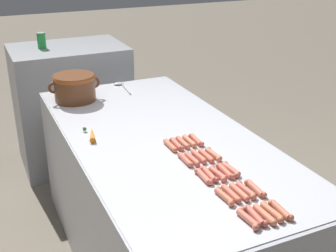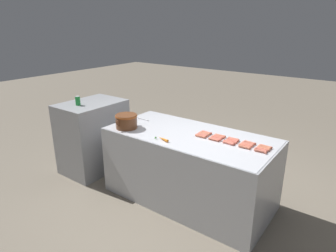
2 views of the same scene
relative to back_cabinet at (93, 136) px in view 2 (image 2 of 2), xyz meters
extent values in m
plane|color=#756B5B|center=(0.14, -1.58, -0.51)|extent=(20.00, 20.00, 0.00)
cube|color=#ADAFB5|center=(0.14, -1.58, -0.08)|extent=(0.95, 1.99, 0.86)
cube|color=silver|center=(0.14, -1.58, 0.35)|extent=(0.93, 1.95, 0.00)
cube|color=#939599|center=(0.00, 0.00, 0.00)|extent=(0.91, 0.64, 1.03)
cylinder|color=#CA6852|center=(0.12, -2.43, 0.37)|extent=(0.04, 0.11, 0.03)
sphere|color=#CA6852|center=(0.12, -2.48, 0.37)|extent=(0.03, 0.03, 0.03)
sphere|color=#CA6852|center=(0.13, -2.37, 0.37)|extent=(0.03, 0.03, 0.03)
cylinder|color=#CA6A4E|center=(0.12, -2.26, 0.37)|extent=(0.03, 0.11, 0.03)
sphere|color=#CA6A4E|center=(0.12, -2.31, 0.37)|extent=(0.03, 0.03, 0.03)
sphere|color=#CA6A4E|center=(0.13, -2.20, 0.37)|extent=(0.03, 0.03, 0.03)
cylinder|color=#D76754|center=(0.12, -2.08, 0.37)|extent=(0.03, 0.11, 0.03)
sphere|color=#D76754|center=(0.12, -2.14, 0.37)|extent=(0.03, 0.03, 0.03)
sphere|color=#D76754|center=(0.12, -2.02, 0.37)|extent=(0.03, 0.03, 0.03)
cylinder|color=#CD654D|center=(0.12, -1.91, 0.37)|extent=(0.03, 0.11, 0.03)
sphere|color=#CD654D|center=(0.12, -1.96, 0.37)|extent=(0.03, 0.03, 0.03)
sphere|color=#CD654D|center=(0.12, -1.85, 0.37)|extent=(0.03, 0.03, 0.03)
cylinder|color=#D36C4D|center=(0.12, -1.74, 0.37)|extent=(0.03, 0.11, 0.03)
sphere|color=#D36C4D|center=(0.12, -1.79, 0.37)|extent=(0.03, 0.03, 0.03)
sphere|color=#D36C4D|center=(0.12, -1.68, 0.37)|extent=(0.03, 0.03, 0.03)
cylinder|color=#CE6352|center=(0.16, -2.42, 0.37)|extent=(0.04, 0.11, 0.03)
sphere|color=#CE6352|center=(0.16, -2.48, 0.37)|extent=(0.03, 0.03, 0.03)
sphere|color=#CE6352|center=(0.15, -2.36, 0.37)|extent=(0.03, 0.03, 0.03)
cylinder|color=#D0664D|center=(0.16, -2.25, 0.37)|extent=(0.03, 0.11, 0.03)
sphere|color=#D0664D|center=(0.16, -2.31, 0.37)|extent=(0.03, 0.03, 0.03)
sphere|color=#D0664D|center=(0.16, -2.19, 0.37)|extent=(0.03, 0.03, 0.03)
cylinder|color=#D26652|center=(0.15, -2.07, 0.37)|extent=(0.03, 0.11, 0.03)
sphere|color=#D26652|center=(0.16, -2.13, 0.37)|extent=(0.03, 0.03, 0.03)
sphere|color=#D26652|center=(0.15, -2.02, 0.37)|extent=(0.03, 0.03, 0.03)
cylinder|color=#D16554|center=(0.15, -1.91, 0.37)|extent=(0.03, 0.11, 0.03)
sphere|color=#D16554|center=(0.15, -1.97, 0.37)|extent=(0.03, 0.03, 0.03)
sphere|color=#D16554|center=(0.16, -1.86, 0.37)|extent=(0.03, 0.03, 0.03)
cylinder|color=#CC6654|center=(0.16, -1.74, 0.37)|extent=(0.03, 0.11, 0.03)
sphere|color=#CC6654|center=(0.16, -1.79, 0.37)|extent=(0.03, 0.03, 0.03)
sphere|color=#CC6654|center=(0.15, -1.68, 0.37)|extent=(0.03, 0.03, 0.03)
cylinder|color=#D87254|center=(0.19, -2.43, 0.37)|extent=(0.03, 0.11, 0.03)
sphere|color=#D87254|center=(0.19, -2.48, 0.37)|extent=(0.03, 0.03, 0.03)
sphere|color=#D87254|center=(0.19, -2.37, 0.37)|extent=(0.03, 0.03, 0.03)
cylinder|color=#D56D53|center=(0.19, -2.25, 0.37)|extent=(0.03, 0.11, 0.03)
sphere|color=#D56D53|center=(0.19, -2.31, 0.37)|extent=(0.03, 0.03, 0.03)
sphere|color=#D56D53|center=(0.19, -2.20, 0.37)|extent=(0.03, 0.03, 0.03)
cylinder|color=#D66654|center=(0.19, -2.08, 0.37)|extent=(0.04, 0.11, 0.03)
sphere|color=#D66654|center=(0.19, -2.14, 0.37)|extent=(0.03, 0.03, 0.03)
sphere|color=#D66654|center=(0.20, -2.03, 0.37)|extent=(0.03, 0.03, 0.03)
cylinder|color=#CC654E|center=(0.19, -1.90, 0.37)|extent=(0.03, 0.11, 0.03)
sphere|color=#CC654E|center=(0.19, -1.96, 0.37)|extent=(0.03, 0.03, 0.03)
sphere|color=#CC654E|center=(0.20, -1.85, 0.37)|extent=(0.03, 0.03, 0.03)
cylinder|color=#CA6C53|center=(0.19, -1.73, 0.37)|extent=(0.03, 0.11, 0.03)
sphere|color=#CA6C53|center=(0.19, -1.79, 0.37)|extent=(0.03, 0.03, 0.03)
sphere|color=#CA6C53|center=(0.19, -1.67, 0.37)|extent=(0.03, 0.03, 0.03)
cylinder|color=#C9714E|center=(0.23, -2.43, 0.37)|extent=(0.03, 0.11, 0.03)
sphere|color=#C9714E|center=(0.23, -2.48, 0.37)|extent=(0.03, 0.03, 0.03)
sphere|color=#C9714E|center=(0.23, -2.37, 0.37)|extent=(0.03, 0.03, 0.03)
cylinder|color=#C96650|center=(0.23, -2.25, 0.37)|extent=(0.03, 0.11, 0.03)
sphere|color=#C96650|center=(0.22, -2.31, 0.37)|extent=(0.03, 0.03, 0.03)
sphere|color=#C96650|center=(0.23, -2.20, 0.37)|extent=(0.03, 0.03, 0.03)
cylinder|color=#D66550|center=(0.23, -2.08, 0.37)|extent=(0.03, 0.11, 0.03)
sphere|color=#D66550|center=(0.24, -2.13, 0.37)|extent=(0.03, 0.03, 0.03)
sphere|color=#D66550|center=(0.23, -2.02, 0.37)|extent=(0.03, 0.03, 0.03)
cylinder|color=#D86850|center=(0.23, -1.91, 0.37)|extent=(0.03, 0.11, 0.03)
sphere|color=#D86850|center=(0.23, -1.96, 0.37)|extent=(0.03, 0.03, 0.03)
sphere|color=#D86850|center=(0.23, -1.85, 0.37)|extent=(0.03, 0.03, 0.03)
cylinder|color=#CE7253|center=(0.23, -1.73, 0.37)|extent=(0.03, 0.11, 0.03)
sphere|color=#CE7253|center=(0.23, -1.79, 0.37)|extent=(0.03, 0.03, 0.03)
sphere|color=#CE7253|center=(0.23, -1.67, 0.37)|extent=(0.03, 0.03, 0.03)
cylinder|color=#CC6A4E|center=(0.27, -2.43, 0.37)|extent=(0.03, 0.11, 0.03)
sphere|color=#CC6A4E|center=(0.27, -2.48, 0.37)|extent=(0.03, 0.03, 0.03)
sphere|color=#CC6A4E|center=(0.26, -2.37, 0.37)|extent=(0.03, 0.03, 0.03)
cylinder|color=#CD6C52|center=(0.27, -2.26, 0.37)|extent=(0.03, 0.11, 0.03)
sphere|color=#CD6C52|center=(0.27, -2.31, 0.37)|extent=(0.03, 0.03, 0.03)
sphere|color=#CD6C52|center=(0.27, -2.20, 0.37)|extent=(0.03, 0.03, 0.03)
cylinder|color=#D06C55|center=(0.27, -2.07, 0.37)|extent=(0.04, 0.11, 0.03)
sphere|color=#D06C55|center=(0.26, -2.13, 0.37)|extent=(0.03, 0.03, 0.03)
sphere|color=#D06C55|center=(0.27, -2.02, 0.37)|extent=(0.03, 0.03, 0.03)
cylinder|color=#D07053|center=(0.27, -1.91, 0.37)|extent=(0.04, 0.11, 0.03)
sphere|color=#D07053|center=(0.26, -1.97, 0.37)|extent=(0.03, 0.03, 0.03)
sphere|color=#D07053|center=(0.27, -1.86, 0.37)|extent=(0.03, 0.03, 0.03)
cylinder|color=#D16650|center=(0.27, -1.73, 0.37)|extent=(0.03, 0.11, 0.03)
sphere|color=#D16650|center=(0.27, -1.79, 0.37)|extent=(0.03, 0.03, 0.03)
sphere|color=#D16650|center=(0.27, -1.68, 0.37)|extent=(0.03, 0.03, 0.03)
cylinder|color=brown|center=(-0.14, -0.84, 0.44)|extent=(0.26, 0.26, 0.17)
torus|color=#9E4A1B|center=(-0.14, -0.84, 0.51)|extent=(0.27, 0.27, 0.03)
torus|color=brown|center=(-0.28, -0.84, 0.45)|extent=(0.08, 0.02, 0.08)
torus|color=brown|center=(-0.01, -0.84, 0.45)|extent=(0.08, 0.02, 0.08)
cylinder|color=#B7B7BC|center=(0.22, -0.78, 0.36)|extent=(0.03, 0.22, 0.01)
ellipsoid|color=#B7B7BC|center=(0.21, -0.65, 0.36)|extent=(0.07, 0.06, 0.02)
cone|color=orange|center=(-0.20, -1.44, 0.37)|extent=(0.07, 0.17, 0.03)
sphere|color=#387F2D|center=(-0.22, -1.36, 0.37)|extent=(0.02, 0.02, 0.02)
cylinder|color=#1E8C38|center=(-0.19, 0.02, 0.57)|extent=(0.07, 0.07, 0.12)
cylinder|color=silver|center=(-0.19, 0.02, 0.64)|extent=(0.06, 0.06, 0.00)
camera|label=1|loc=(-0.72, -3.55, 1.33)|focal=47.12mm
camera|label=2|loc=(-2.56, -3.26, 1.56)|focal=31.14mm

